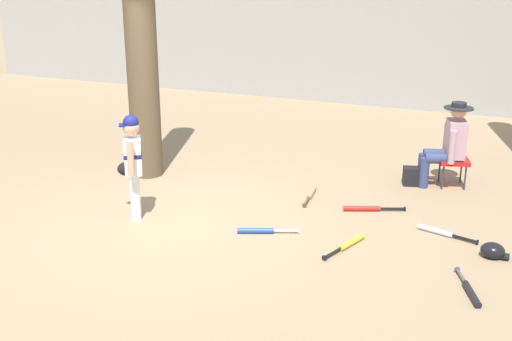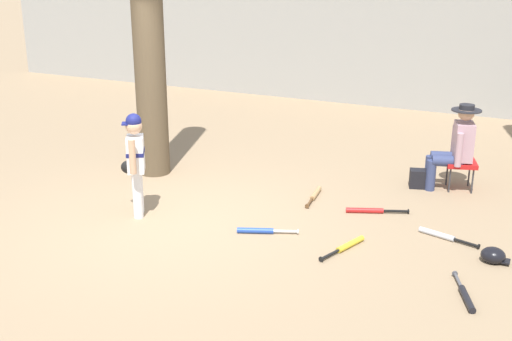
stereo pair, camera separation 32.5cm
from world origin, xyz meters
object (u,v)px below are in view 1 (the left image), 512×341
tree_near_player (140,21)px  bat_wood_tan (311,194)px  bat_red_barrel (367,209)px  bat_black_composite (470,291)px  young_ballplayer (132,160)px  bat_blue_youth (261,231)px  batting_helmet_black (493,251)px  seated_spectator (448,142)px  bat_yellow_trainer (348,244)px  folding_stool (453,161)px  handbag_beside_stool (415,176)px  bat_aluminum_silver (440,232)px

tree_near_player → bat_wood_tan: size_ratio=7.08×
bat_red_barrel → bat_black_composite: bearing=-50.3°
bat_red_barrel → young_ballplayer: bearing=-154.2°
bat_blue_youth → batting_helmet_black: (2.56, 0.38, 0.04)m
seated_spectator → bat_black_composite: 3.17m
bat_yellow_trainer → tree_near_player: bearing=158.9°
tree_near_player → bat_wood_tan: bearing=1.1°
seated_spectator → batting_helmet_black: 2.33m
tree_near_player → bat_red_barrel: size_ratio=6.69×
tree_near_player → seated_spectator: (4.12, 1.15, -1.59)m
seated_spectator → bat_red_barrel: (-0.79, -1.34, -0.61)m
folding_stool → batting_helmet_black: bearing=-72.4°
bat_red_barrel → handbag_beside_stool: bearing=71.5°
seated_spectator → bat_yellow_trainer: bearing=-106.6°
bat_blue_youth → bat_wood_tan: 1.40m
bat_yellow_trainer → bat_blue_youth: 1.05m
handbag_beside_stool → bat_red_barrel: (-0.40, -1.21, -0.10)m
bat_black_composite → young_ballplayer: bearing=173.9°
folding_stool → bat_aluminum_silver: 1.79m
young_ballplayer → bat_wood_tan: 2.46m
bat_wood_tan → bat_yellow_trainer: bearing=-57.1°
folding_stool → handbag_beside_stool: size_ratio=1.46×
tree_near_player → bat_aluminum_silver: tree_near_player is taller
seated_spectator → bat_black_composite: size_ratio=1.70×
folding_stool → bat_yellow_trainer: (-0.83, -2.48, -0.33)m
seated_spectator → bat_yellow_trainer: seated_spectator is taller
handbag_beside_stool → batting_helmet_black: (1.16, -1.99, -0.05)m
bat_aluminum_silver → seated_spectator: bearing=95.6°
tree_near_player → folding_stool: tree_near_player is taller
tree_near_player → bat_yellow_trainer: (3.39, -1.31, -2.20)m
bat_red_barrel → batting_helmet_black: (1.56, -0.78, 0.04)m
bat_yellow_trainer → bat_blue_youth: same height
bat_aluminum_silver → bat_black_composite: size_ratio=1.02×
handbag_beside_stool → bat_yellow_trainer: size_ratio=0.46×
handbag_beside_stool → batting_helmet_black: size_ratio=1.11×
young_ballplayer → bat_blue_youth: bearing=4.1°
bat_red_barrel → folding_stool: bearing=57.2°
young_ballplayer → batting_helmet_black: (4.19, 0.49, -0.67)m
bat_red_barrel → batting_helmet_black: size_ratio=2.48×
folding_stool → bat_wood_tan: folding_stool is taller
young_ballplayer → bat_yellow_trainer: 2.78m
folding_stool → bat_red_barrel: 1.66m
batting_helmet_black → young_ballplayer: bearing=-173.3°
tree_near_player → bat_wood_tan: tree_near_player is taller
tree_near_player → bat_aluminum_silver: (4.29, -0.58, -2.20)m
seated_spectator → bat_red_barrel: size_ratio=1.58×
tree_near_player → handbag_beside_stool: bearing=15.3°
folding_stool → bat_aluminum_silver: bearing=-87.5°
bat_red_barrel → batting_helmet_black: bearing=-26.4°
folding_stool → seated_spectator: size_ratio=0.41×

